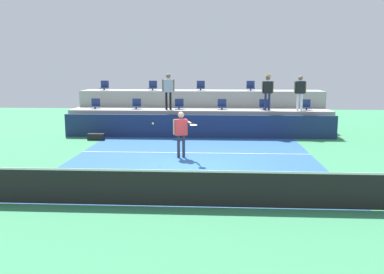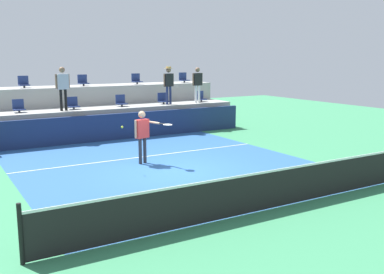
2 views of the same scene
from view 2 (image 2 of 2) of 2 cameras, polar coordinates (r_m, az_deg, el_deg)
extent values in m
plane|color=#388456|center=(13.51, -1.79, -4.48)|extent=(40.00, 40.00, 0.00)
cube|color=#285693|center=(14.36, -3.73, -3.60)|extent=(9.00, 10.00, 0.01)
cube|color=white|center=(15.59, -6.08, -2.51)|extent=(9.00, 0.06, 0.00)
cylinder|color=black|center=(8.05, -21.08, -11.54)|extent=(0.08, 0.08, 1.07)
cube|color=black|center=(10.20, 9.25, -6.85)|extent=(10.40, 0.01, 0.87)
cube|color=white|center=(10.08, 9.32, -4.47)|extent=(10.40, 0.02, 0.05)
cube|color=navy|center=(18.77, -10.73, 1.22)|extent=(13.00, 0.16, 1.10)
cube|color=#9E9E99|center=(19.97, -12.03, 1.93)|extent=(13.00, 1.80, 1.25)
cube|color=#9E9E99|center=(21.62, -13.62, 3.62)|extent=(13.00, 1.80, 2.10)
cylinder|color=#2D2D33|center=(18.96, -21.23, 3.08)|extent=(0.08, 0.08, 0.10)
cube|color=navy|center=(18.95, -21.24, 3.29)|extent=(0.44, 0.40, 0.04)
cube|color=navy|center=(19.11, -21.38, 3.97)|extent=(0.44, 0.04, 0.38)
cylinder|color=#2D2D33|center=(19.43, -14.88, 3.59)|extent=(0.08, 0.08, 0.10)
cube|color=navy|center=(19.43, -14.89, 3.80)|extent=(0.44, 0.40, 0.04)
cube|color=navy|center=(19.58, -15.07, 4.45)|extent=(0.44, 0.04, 0.38)
cylinder|color=#2D2D33|center=(20.13, -8.96, 4.03)|extent=(0.08, 0.08, 0.10)
cube|color=navy|center=(20.12, -8.96, 4.23)|extent=(0.44, 0.40, 0.04)
cube|color=navy|center=(20.27, -9.17, 4.86)|extent=(0.44, 0.04, 0.38)
cylinder|color=#2D2D33|center=(20.99, -3.65, 4.38)|extent=(0.08, 0.08, 0.10)
cube|color=navy|center=(20.98, -3.65, 4.57)|extent=(0.44, 0.40, 0.04)
cube|color=navy|center=(21.12, -3.88, 5.18)|extent=(0.44, 0.04, 0.38)
cylinder|color=#2D2D33|center=(22.02, 1.21, 4.67)|extent=(0.08, 0.08, 0.10)
cube|color=navy|center=(22.01, 1.21, 4.85)|extent=(0.44, 0.40, 0.04)
cube|color=navy|center=(22.14, 0.96, 5.43)|extent=(0.44, 0.04, 0.38)
cylinder|color=#2D2D33|center=(20.75, -20.67, 6.04)|extent=(0.08, 0.08, 0.10)
cube|color=navy|center=(20.75, -20.68, 6.23)|extent=(0.44, 0.40, 0.04)
cube|color=navy|center=(20.91, -20.80, 6.83)|extent=(0.44, 0.04, 0.38)
cylinder|color=#2D2D33|center=(21.37, -13.70, 6.50)|extent=(0.08, 0.08, 0.10)
cube|color=navy|center=(21.37, -13.70, 6.69)|extent=(0.44, 0.40, 0.04)
cube|color=navy|center=(21.53, -13.87, 7.27)|extent=(0.44, 0.04, 0.38)
cylinder|color=#2D2D33|center=(22.32, -7.03, 6.86)|extent=(0.08, 0.08, 0.10)
cube|color=navy|center=(22.31, -7.03, 7.04)|extent=(0.44, 0.40, 0.04)
cube|color=navy|center=(22.47, -7.23, 7.59)|extent=(0.44, 0.04, 0.38)
cylinder|color=#2D2D33|center=(23.53, -0.98, 7.11)|extent=(0.08, 0.08, 0.10)
cube|color=navy|center=(23.52, -0.98, 7.28)|extent=(0.44, 0.40, 0.04)
cube|color=navy|center=(23.67, -1.20, 7.80)|extent=(0.44, 0.04, 0.38)
cylinder|color=#2D2D33|center=(14.48, -6.64, -1.82)|extent=(0.14, 0.14, 0.85)
cylinder|color=#2D2D33|center=(14.61, -6.06, -1.70)|extent=(0.14, 0.14, 0.85)
cube|color=red|center=(14.41, -6.41, 1.06)|extent=(0.49, 0.30, 0.60)
sphere|color=tan|center=(14.35, -6.44, 2.88)|extent=(0.28, 0.28, 0.23)
cylinder|color=tan|center=(14.24, -7.22, 1.00)|extent=(0.09, 0.09, 0.57)
cylinder|color=tan|center=(14.35, -4.92, 1.86)|extent=(0.21, 0.54, 0.07)
cylinder|color=black|center=(14.08, -3.92, 1.71)|extent=(0.11, 0.26, 0.04)
ellipsoid|color=silver|center=(13.88, -3.13, 1.60)|extent=(0.34, 0.38, 0.03)
cylinder|color=black|center=(18.94, -16.41, 4.54)|extent=(0.13, 0.13, 0.88)
cylinder|color=black|center=(19.02, -15.85, 4.59)|extent=(0.13, 0.13, 0.88)
cube|color=#B2B2B7|center=(18.92, -16.24, 6.82)|extent=(0.50, 0.25, 0.62)
sphere|color=#846047|center=(18.90, -16.31, 8.26)|extent=(0.27, 0.27, 0.24)
cylinder|color=#846047|center=(18.81, -17.01, 6.82)|extent=(0.08, 0.08, 0.58)
cylinder|color=#846047|center=(19.03, -15.49, 6.92)|extent=(0.08, 0.08, 0.58)
cylinder|color=navy|center=(20.69, -3.20, 5.32)|extent=(0.13, 0.13, 0.83)
cylinder|color=navy|center=(20.81, -2.79, 5.35)|extent=(0.13, 0.13, 0.83)
cube|color=black|center=(20.70, -3.01, 7.30)|extent=(0.48, 0.26, 0.59)
sphere|color=#846047|center=(20.68, -3.02, 8.55)|extent=(0.27, 0.27, 0.23)
cylinder|color=#846047|center=(20.53, -3.58, 7.32)|extent=(0.08, 0.08, 0.55)
cylinder|color=#846047|center=(20.86, -2.45, 7.37)|extent=(0.08, 0.08, 0.55)
cylinder|color=tan|center=(20.68, -3.02, 8.77)|extent=(0.48, 0.48, 0.01)
cylinder|color=tan|center=(20.68, -3.02, 8.89)|extent=(0.28, 0.28, 0.09)
cylinder|color=white|center=(21.46, 0.50, 5.51)|extent=(0.12, 0.12, 0.83)
cylinder|color=white|center=(21.57, 0.91, 5.53)|extent=(0.12, 0.12, 0.83)
cube|color=black|center=(21.47, 0.71, 7.40)|extent=(0.46, 0.22, 0.59)
sphere|color=#846047|center=(21.45, 0.71, 8.61)|extent=(0.24, 0.24, 0.22)
cylinder|color=#846047|center=(21.31, 0.14, 7.43)|extent=(0.08, 0.08, 0.55)
cylinder|color=#846047|center=(21.62, 1.26, 7.47)|extent=(0.08, 0.08, 0.55)
sphere|color=#CCE033|center=(13.41, -8.93, 1.27)|extent=(0.07, 0.07, 0.07)
camera|label=1|loc=(7.47, 75.81, 1.79)|focal=38.71mm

